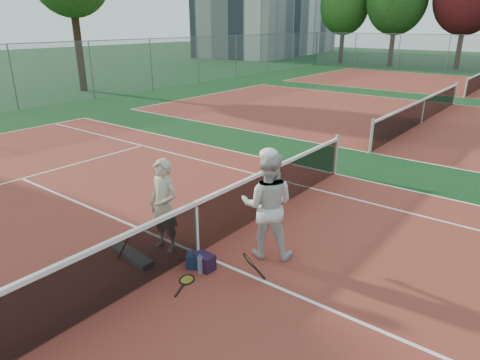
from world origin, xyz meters
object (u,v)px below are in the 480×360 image
at_px(racket_red, 129,246).
at_px(racket_spare, 187,280).
at_px(racket_black_held, 248,268).
at_px(player_b, 268,205).
at_px(sports_bag_navy, 196,260).
at_px(net_main, 197,228).
at_px(water_bottle, 200,265).
at_px(sports_bag_purple, 204,262).
at_px(player_a, 164,206).

height_order(racket_red, racket_spare, racket_red).
relative_size(racket_black_held, racket_spare, 0.84).
distance_m(player_b, sports_bag_navy, 1.53).
relative_size(net_main, racket_black_held, 21.76).
bearing_deg(water_bottle, sports_bag_navy, 151.07).
bearing_deg(racket_black_held, player_b, -123.93).
bearing_deg(sports_bag_navy, player_b, 57.40).
height_order(player_b, racket_red, player_b).
relative_size(racket_black_held, sports_bag_purple, 1.49).
relative_size(racket_red, racket_black_held, 1.07).
height_order(net_main, water_bottle, net_main).
distance_m(player_b, racket_black_held, 1.16).
bearing_deg(net_main, player_b, 36.79).
distance_m(player_a, sports_bag_navy, 1.15).
xyz_separation_m(player_a, sports_bag_purple, (1.02, -0.09, -0.72)).
bearing_deg(racket_spare, sports_bag_purple, -21.27).
xyz_separation_m(racket_red, racket_black_held, (2.05, 0.72, -0.02)).
bearing_deg(racket_black_held, sports_bag_purple, -39.12).
bearing_deg(net_main, racket_spare, -58.28).
relative_size(racket_spare, water_bottle, 2.00).
bearing_deg(water_bottle, player_a, 168.05).
height_order(net_main, racket_red, net_main).
relative_size(sports_bag_purple, water_bottle, 1.13).
bearing_deg(sports_bag_navy, racket_red, -154.46).
relative_size(racket_red, sports_bag_purple, 1.59).
height_order(racket_black_held, sports_bag_navy, racket_black_held).
relative_size(racket_spare, sports_bag_purple, 1.77).
height_order(net_main, sports_bag_purple, net_main).
bearing_deg(net_main, sports_bag_navy, -48.73).
xyz_separation_m(racket_spare, sports_bag_navy, (-0.15, 0.39, 0.11)).
relative_size(player_a, racket_black_held, 3.40).
distance_m(net_main, racket_red, 1.20).
relative_size(player_a, racket_spare, 2.86).
distance_m(racket_red, water_bottle, 1.34).
xyz_separation_m(racket_spare, sports_bag_purple, (-0.01, 0.43, 0.12)).
xyz_separation_m(player_a, racket_spare, (1.03, -0.52, -0.84)).
bearing_deg(sports_bag_navy, racket_spare, -68.59).
bearing_deg(water_bottle, sports_bag_purple, 100.52).
bearing_deg(racket_red, racket_spare, -31.66).
distance_m(net_main, sports_bag_navy, 0.59).
height_order(net_main, sports_bag_navy, net_main).
bearing_deg(water_bottle, player_b, 66.07).
xyz_separation_m(net_main, water_bottle, (0.47, -0.44, -0.36)).
bearing_deg(sports_bag_navy, racket_black_held, 11.54).
bearing_deg(net_main, racket_red, -132.67).
relative_size(racket_black_held, sports_bag_navy, 1.56).
height_order(racket_spare, water_bottle, water_bottle).
height_order(racket_black_held, sports_bag_purple, racket_black_held).
xyz_separation_m(racket_black_held, sports_bag_purple, (-0.81, -0.16, -0.11)).
bearing_deg(racket_red, player_b, 4.24).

